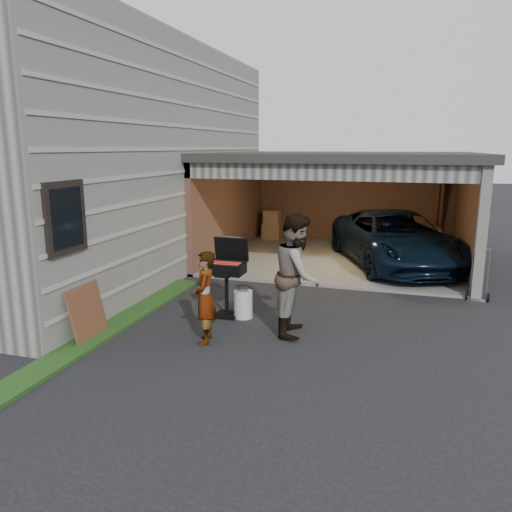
{
  "coord_description": "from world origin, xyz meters",
  "views": [
    {
      "loc": [
        2.45,
        -7.1,
        3.04
      ],
      "look_at": [
        -0.06,
        1.16,
        1.15
      ],
      "focal_mm": 35.0,
      "sensor_mm": 36.0,
      "label": 1
    }
  ],
  "objects_px": {
    "minivan": "(395,241)",
    "woman": "(205,297)",
    "plywood_panel": "(87,313)",
    "hand_truck": "(478,291)",
    "man": "(297,275)",
    "propane_tank": "(243,304)",
    "bbq_grill": "(227,271)"
  },
  "relations": [
    {
      "from": "man",
      "to": "propane_tank",
      "type": "bearing_deg",
      "value": 62.6
    },
    {
      "from": "bbq_grill",
      "to": "plywood_panel",
      "type": "height_order",
      "value": "bbq_grill"
    },
    {
      "from": "bbq_grill",
      "to": "plywood_panel",
      "type": "bearing_deg",
      "value": -134.92
    },
    {
      "from": "man",
      "to": "bbq_grill",
      "type": "height_order",
      "value": "man"
    },
    {
      "from": "minivan",
      "to": "woman",
      "type": "height_order",
      "value": "woman"
    },
    {
      "from": "minivan",
      "to": "hand_truck",
      "type": "xyz_separation_m",
      "value": [
        1.71,
        -2.52,
        -0.48
      ]
    },
    {
      "from": "plywood_panel",
      "to": "hand_truck",
      "type": "xyz_separation_m",
      "value": [
        6.26,
        4.06,
        -0.24
      ]
    },
    {
      "from": "woman",
      "to": "propane_tank",
      "type": "height_order",
      "value": "woman"
    },
    {
      "from": "plywood_panel",
      "to": "minivan",
      "type": "bearing_deg",
      "value": 55.36
    },
    {
      "from": "man",
      "to": "plywood_panel",
      "type": "xyz_separation_m",
      "value": [
        -3.14,
        -1.27,
        -0.56
      ]
    },
    {
      "from": "bbq_grill",
      "to": "plywood_panel",
      "type": "xyz_separation_m",
      "value": [
        -1.74,
        -1.74,
        -0.4
      ]
    },
    {
      "from": "minivan",
      "to": "man",
      "type": "bearing_deg",
      "value": -126.59
    },
    {
      "from": "minivan",
      "to": "bbq_grill",
      "type": "bearing_deg",
      "value": -141.92
    },
    {
      "from": "minivan",
      "to": "propane_tank",
      "type": "xyz_separation_m",
      "value": [
        -2.49,
        -4.85,
        -0.44
      ]
    },
    {
      "from": "hand_truck",
      "to": "woman",
      "type": "bearing_deg",
      "value": -128.38
    },
    {
      "from": "woman",
      "to": "plywood_panel",
      "type": "height_order",
      "value": "woman"
    },
    {
      "from": "minivan",
      "to": "woman",
      "type": "relative_size",
      "value": 3.37
    },
    {
      "from": "bbq_grill",
      "to": "plywood_panel",
      "type": "distance_m",
      "value": 2.5
    },
    {
      "from": "woman",
      "to": "hand_truck",
      "type": "relative_size",
      "value": 1.37
    },
    {
      "from": "plywood_panel",
      "to": "man",
      "type": "bearing_deg",
      "value": 21.98
    },
    {
      "from": "woman",
      "to": "hand_truck",
      "type": "height_order",
      "value": "woman"
    },
    {
      "from": "bbq_grill",
      "to": "propane_tank",
      "type": "relative_size",
      "value": 2.83
    },
    {
      "from": "woman",
      "to": "minivan",
      "type": "bearing_deg",
      "value": 140.43
    },
    {
      "from": "minivan",
      "to": "bbq_grill",
      "type": "distance_m",
      "value": 5.59
    },
    {
      "from": "man",
      "to": "woman",
      "type": "bearing_deg",
      "value": 117.4
    },
    {
      "from": "hand_truck",
      "to": "minivan",
      "type": "bearing_deg",
      "value": 136.68
    },
    {
      "from": "man",
      "to": "propane_tank",
      "type": "xyz_separation_m",
      "value": [
        -1.09,
        0.46,
        -0.75
      ]
    },
    {
      "from": "man",
      "to": "propane_tank",
      "type": "height_order",
      "value": "man"
    },
    {
      "from": "man",
      "to": "hand_truck",
      "type": "relative_size",
      "value": 1.86
    },
    {
      "from": "hand_truck",
      "to": "bbq_grill",
      "type": "bearing_deg",
      "value": -140.44
    },
    {
      "from": "minivan",
      "to": "man",
      "type": "distance_m",
      "value": 5.5
    },
    {
      "from": "woman",
      "to": "bbq_grill",
      "type": "xyz_separation_m",
      "value": [
        -0.1,
        1.29,
        0.11
      ]
    }
  ]
}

